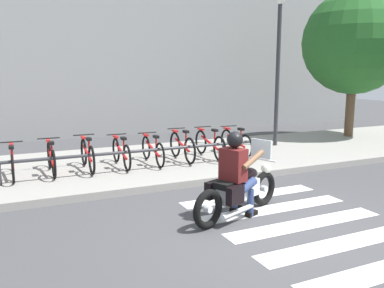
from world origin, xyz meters
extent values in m
plane|color=#424244|center=(0.00, 0.00, 0.00)|extent=(48.00, 48.00, 0.00)
cube|color=gray|center=(0.00, 4.79, 0.07)|extent=(24.00, 4.40, 0.15)
cube|color=white|center=(0.51, -0.80, 0.00)|extent=(2.80, 0.40, 0.01)
cube|color=white|center=(0.51, 0.00, 0.00)|extent=(2.80, 0.40, 0.01)
cube|color=white|center=(0.51, 0.80, 0.00)|extent=(2.80, 0.40, 0.01)
cube|color=white|center=(0.51, 1.60, 0.00)|extent=(2.80, 0.40, 0.01)
torus|color=black|center=(0.44, 1.04, 0.31)|extent=(0.62, 0.33, 0.62)
cylinder|color=silver|center=(0.44, 1.04, 0.31)|extent=(0.14, 0.13, 0.11)
torus|color=black|center=(-0.97, 0.48, 0.31)|extent=(0.62, 0.33, 0.62)
cylinder|color=silver|center=(-0.97, 0.48, 0.31)|extent=(0.14, 0.13, 0.11)
cube|color=silver|center=(-0.26, 0.76, 0.45)|extent=(0.87, 0.57, 0.28)
ellipsoid|color=black|center=(-0.07, 0.84, 0.67)|extent=(0.59, 0.45, 0.22)
cube|color=black|center=(-0.46, 0.68, 0.60)|extent=(0.62, 0.47, 0.10)
cube|color=black|center=(-0.69, 0.83, 0.49)|extent=(0.34, 0.23, 0.28)
cube|color=black|center=(-0.53, 0.42, 0.49)|extent=(0.34, 0.23, 0.28)
cylinder|color=silver|center=(0.30, 0.98, 0.87)|extent=(0.26, 0.59, 0.03)
sphere|color=white|center=(0.48, 1.06, 0.67)|extent=(0.18, 0.18, 0.18)
cube|color=silver|center=(0.32, 0.99, 1.05)|extent=(0.18, 0.39, 0.32)
cylinder|color=silver|center=(-0.43, 0.50, 0.19)|extent=(0.72, 0.35, 0.08)
cube|color=#591919|center=(-0.40, 0.71, 0.90)|extent=(0.39, 0.47, 0.52)
sphere|color=black|center=(-0.38, 0.72, 1.30)|extent=(0.26, 0.26, 0.26)
cylinder|color=brown|center=(-0.27, 0.99, 0.98)|extent=(0.52, 0.28, 0.26)
cylinder|color=brown|center=(-0.11, 0.59, 0.98)|extent=(0.52, 0.28, 0.26)
cylinder|color=navy|center=(-0.32, 0.91, 0.54)|extent=(0.46, 0.29, 0.24)
cylinder|color=navy|center=(-0.21, 0.95, 0.23)|extent=(0.11, 0.11, 0.46)
cube|color=black|center=(-0.17, 0.97, 0.04)|extent=(0.26, 0.18, 0.08)
cylinder|color=navy|center=(-0.21, 0.61, 0.54)|extent=(0.46, 0.29, 0.24)
cylinder|color=navy|center=(-0.09, 0.66, 0.23)|extent=(0.11, 0.11, 0.46)
cube|color=black|center=(-0.06, 0.67, 0.04)|extent=(0.26, 0.18, 0.08)
torus|color=black|center=(-3.56, 4.93, 0.45)|extent=(0.06, 0.59, 0.59)
torus|color=black|center=(-3.58, 3.89, 0.45)|extent=(0.06, 0.59, 0.59)
cylinder|color=red|center=(-3.57, 4.41, 0.51)|extent=(0.07, 0.93, 0.25)
cylinder|color=red|center=(-3.58, 4.15, 0.66)|extent=(0.04, 0.04, 0.36)
cube|color=black|center=(-3.58, 4.15, 0.85)|extent=(0.10, 0.20, 0.06)
cylinder|color=black|center=(-3.56, 4.82, 0.85)|extent=(0.48, 0.04, 0.03)
cube|color=red|center=(-3.56, 4.93, 0.77)|extent=(0.08, 0.28, 0.04)
torus|color=black|center=(-2.78, 4.91, 0.47)|extent=(0.06, 0.62, 0.62)
torus|color=black|center=(-2.80, 3.91, 0.47)|extent=(0.06, 0.62, 0.62)
cylinder|color=red|center=(-2.79, 4.41, 0.53)|extent=(0.07, 0.90, 0.25)
cylinder|color=red|center=(-2.80, 4.16, 0.69)|extent=(0.04, 0.04, 0.38)
cube|color=black|center=(-2.80, 4.16, 0.87)|extent=(0.10, 0.20, 0.06)
cylinder|color=black|center=(-2.79, 4.81, 0.87)|extent=(0.48, 0.04, 0.03)
cube|color=red|center=(-2.78, 4.91, 0.80)|extent=(0.08, 0.28, 0.04)
torus|color=black|center=(-2.01, 4.91, 0.48)|extent=(0.06, 0.64, 0.64)
torus|color=black|center=(-2.02, 3.90, 0.48)|extent=(0.06, 0.64, 0.64)
cylinder|color=red|center=(-2.01, 4.41, 0.54)|extent=(0.07, 0.90, 0.25)
cylinder|color=red|center=(-2.02, 4.16, 0.71)|extent=(0.04, 0.04, 0.39)
cube|color=black|center=(-2.02, 4.16, 0.90)|extent=(0.10, 0.20, 0.06)
cylinder|color=black|center=(-2.01, 4.81, 0.90)|extent=(0.48, 0.04, 0.03)
cube|color=red|center=(-2.01, 4.91, 0.82)|extent=(0.08, 0.28, 0.04)
torus|color=black|center=(-1.23, 4.92, 0.46)|extent=(0.06, 0.61, 0.61)
torus|color=black|center=(-1.24, 3.90, 0.46)|extent=(0.06, 0.61, 0.61)
cylinder|color=red|center=(-1.24, 4.41, 0.52)|extent=(0.07, 0.91, 0.25)
cylinder|color=red|center=(-1.24, 4.15, 0.68)|extent=(0.04, 0.04, 0.37)
cube|color=black|center=(-1.24, 4.15, 0.86)|extent=(0.10, 0.20, 0.06)
cylinder|color=black|center=(-1.23, 4.82, 0.86)|extent=(0.48, 0.04, 0.03)
cube|color=red|center=(-1.23, 4.92, 0.79)|extent=(0.08, 0.28, 0.04)
torus|color=black|center=(-0.45, 4.93, 0.45)|extent=(0.06, 0.60, 0.60)
torus|color=black|center=(-0.46, 3.88, 0.45)|extent=(0.06, 0.60, 0.60)
cylinder|color=red|center=(-0.46, 4.41, 0.52)|extent=(0.07, 0.94, 0.26)
cylinder|color=red|center=(-0.46, 4.15, 0.67)|extent=(0.04, 0.04, 0.37)
cube|color=black|center=(-0.46, 4.15, 0.85)|extent=(0.10, 0.20, 0.06)
cylinder|color=black|center=(-0.45, 4.83, 0.85)|extent=(0.48, 0.04, 0.03)
cube|color=red|center=(-0.45, 4.93, 0.78)|extent=(0.08, 0.28, 0.04)
torus|color=black|center=(0.33, 4.89, 0.48)|extent=(0.06, 0.66, 0.65)
torus|color=black|center=(0.31, 3.93, 0.48)|extent=(0.06, 0.66, 0.65)
cylinder|color=red|center=(0.32, 4.41, 0.55)|extent=(0.07, 0.85, 0.24)
cylinder|color=red|center=(0.32, 4.17, 0.72)|extent=(0.04, 0.04, 0.40)
cube|color=black|center=(0.32, 4.17, 0.92)|extent=(0.10, 0.20, 0.06)
cylinder|color=black|center=(0.33, 4.79, 0.92)|extent=(0.48, 0.04, 0.03)
cube|color=red|center=(0.33, 4.89, 0.84)|extent=(0.08, 0.28, 0.04)
torus|color=black|center=(1.11, 4.95, 0.48)|extent=(0.06, 0.65, 0.65)
torus|color=black|center=(1.09, 3.87, 0.48)|extent=(0.06, 0.65, 0.65)
cylinder|color=red|center=(1.10, 4.41, 0.55)|extent=(0.08, 0.96, 0.26)
cylinder|color=red|center=(1.10, 4.14, 0.71)|extent=(0.04, 0.04, 0.40)
cube|color=black|center=(1.10, 4.14, 0.91)|extent=(0.10, 0.20, 0.06)
cylinder|color=black|center=(1.11, 4.84, 0.91)|extent=(0.48, 0.04, 0.03)
cube|color=red|center=(1.11, 4.95, 0.83)|extent=(0.08, 0.28, 0.04)
torus|color=black|center=(1.89, 4.91, 0.47)|extent=(0.06, 0.63, 0.63)
torus|color=black|center=(1.87, 3.91, 0.47)|extent=(0.06, 0.63, 0.63)
cylinder|color=red|center=(1.88, 4.41, 0.53)|extent=(0.07, 0.90, 0.25)
cylinder|color=red|center=(1.88, 4.16, 0.70)|extent=(0.04, 0.04, 0.38)
cube|color=black|center=(1.88, 4.16, 0.89)|extent=(0.10, 0.20, 0.06)
cylinder|color=black|center=(1.89, 4.81, 0.89)|extent=(0.48, 0.04, 0.03)
cube|color=red|center=(1.89, 4.91, 0.81)|extent=(0.08, 0.28, 0.04)
cylinder|color=#333338|center=(-0.85, 3.86, 0.60)|extent=(6.05, 0.07, 0.07)
cylinder|color=#333338|center=(-3.82, 3.86, 0.38)|extent=(0.06, 0.06, 0.45)
cylinder|color=#333338|center=(2.13, 3.86, 0.38)|extent=(0.06, 0.06, 0.45)
cylinder|color=#2D2D33|center=(3.74, 5.19, 2.13)|extent=(0.12, 0.12, 4.26)
cylinder|color=brown|center=(7.13, 5.59, 1.05)|extent=(0.30, 0.30, 2.10)
sphere|color=#235B23|center=(7.13, 5.59, 3.31)|extent=(3.45, 3.45, 3.45)
cube|color=gray|center=(0.00, 10.49, 4.35)|extent=(24.00, 1.20, 8.70)
camera|label=1|loc=(-3.66, -4.74, 2.37)|focal=38.04mm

